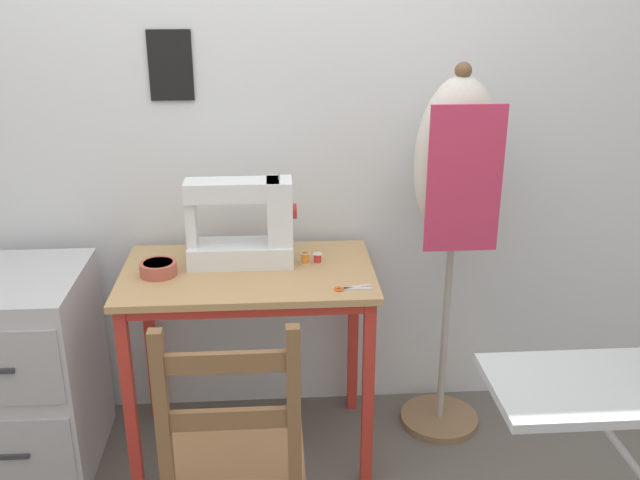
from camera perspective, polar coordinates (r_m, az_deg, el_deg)
name	(u,v)px	position (r m, az deg, el deg)	size (l,w,h in m)	color
wall_back	(245,109)	(2.77, -6.00, 10.37)	(10.00, 0.06, 2.55)	silver
sewing_table	(249,299)	(2.62, -5.71, -4.75)	(0.91, 0.55, 0.76)	tan
sewing_machine	(247,225)	(2.59, -5.88, 1.19)	(0.40, 0.15, 0.34)	white
fabric_bowl	(158,268)	(2.59, -12.81, -2.21)	(0.13, 0.13, 0.05)	#B25647
scissors	(347,288)	(2.42, 2.17, -3.90)	(0.13, 0.05, 0.01)	silver
thread_spool_near_machine	(305,258)	(2.62, -1.20, -1.46)	(0.04, 0.04, 0.04)	orange
thread_spool_mid_table	(318,258)	(2.63, -0.20, -1.46)	(0.04, 0.04, 0.04)	red
wooden_chair	(235,460)	(2.16, -6.84, -17.08)	(0.40, 0.38, 0.94)	brown
filing_cabinet	(32,372)	(2.88, -22.04, -9.75)	(0.43, 0.55, 0.76)	#B7B7BC
dress_form	(456,183)	(2.67, 10.80, 4.50)	(0.32, 0.32, 1.47)	#846647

